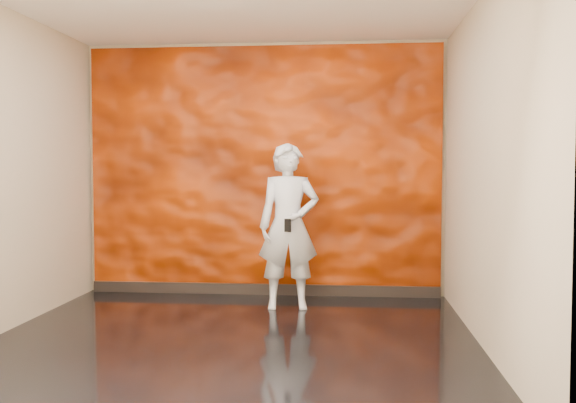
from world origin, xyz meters
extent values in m
cube|color=black|center=(0.00, 0.00, -0.01)|extent=(4.00, 4.00, 0.01)
cube|color=tan|center=(0.00, 2.00, 1.40)|extent=(4.00, 0.02, 2.80)
cube|color=tan|center=(0.00, -2.00, 1.40)|extent=(4.00, 0.02, 2.80)
cube|color=tan|center=(2.00, 0.00, 1.40)|extent=(0.02, 4.00, 2.80)
cube|color=#C83800|center=(0.00, 1.96, 1.38)|extent=(3.90, 0.06, 2.75)
cube|color=black|center=(0.00, 1.92, 0.06)|extent=(3.90, 0.04, 0.12)
imported|color=#ADB1BE|center=(0.35, 1.27, 0.83)|extent=(0.65, 0.47, 1.66)
cube|color=black|center=(0.36, 1.03, 0.86)|extent=(0.07, 0.04, 0.13)
camera|label=1|loc=(0.95, -5.11, 1.41)|focal=40.00mm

